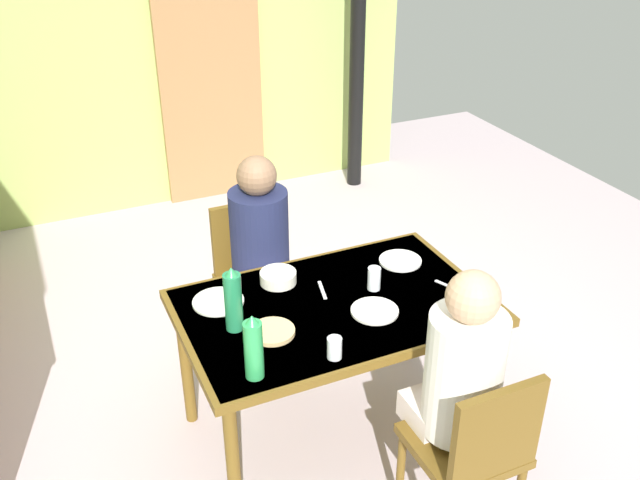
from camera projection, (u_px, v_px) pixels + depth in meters
name	position (u px, v px, depth m)	size (l,w,h in m)	color
ground_plane	(286.00, 411.00, 3.63)	(7.11, 7.11, 0.00)	#C3B0B8
wall_back	(142.00, 44.00, 5.20)	(4.20, 0.10, 2.52)	#9CB45B
door_wooden	(210.00, 75.00, 5.43)	(0.80, 0.05, 2.00)	#9A6C43
stove_pipe_column	(358.00, 34.00, 5.50)	(0.12, 0.12, 2.52)	black
dining_table	(334.00, 318.00, 3.19)	(1.36, 0.87, 0.75)	brown
chair_near_diner	(475.00, 449.00, 2.73)	(0.40, 0.40, 0.87)	brown
chair_far_diner	(254.00, 273.00, 3.87)	(0.40, 0.40, 0.87)	brown
person_near_diner	(462.00, 370.00, 2.71)	(0.30, 0.37, 0.77)	silver
person_far_diner	(260.00, 238.00, 3.62)	(0.30, 0.37, 0.77)	#281B41
water_bottle_green_near	(233.00, 300.00, 2.93)	(0.08, 0.08, 0.30)	#217C4C
water_bottle_green_far	(254.00, 348.00, 2.67)	(0.07, 0.07, 0.28)	green
serving_bowl_center	(279.00, 277.00, 3.30)	(0.17, 0.17, 0.06)	silver
dinner_plate_near_left	(375.00, 311.00, 3.10)	(0.21, 0.21, 0.01)	white
dinner_plate_near_right	(400.00, 261.00, 3.48)	(0.21, 0.21, 0.01)	white
dinner_plate_far_center	(218.00, 302.00, 3.16)	(0.23, 0.23, 0.01)	white
drinking_glass_by_near_diner	(335.00, 348.00, 2.81)	(0.06, 0.06, 0.09)	silver
drinking_glass_by_far_diner	(374.00, 279.00, 3.24)	(0.06, 0.06, 0.11)	silver
bread_plate_sliced	(272.00, 332.00, 2.96)	(0.19, 0.19, 0.02)	#DBB77A
cutlery_knife_near	(449.00, 286.00, 3.28)	(0.15, 0.02, 0.00)	silver
cutlery_fork_near	(450.00, 321.00, 3.04)	(0.15, 0.02, 0.00)	silver
cutlery_knife_far	(322.00, 290.00, 3.25)	(0.15, 0.02, 0.00)	silver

